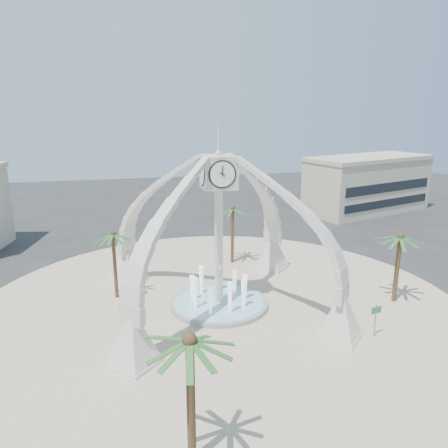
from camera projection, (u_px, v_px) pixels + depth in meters
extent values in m
plane|color=#282828|center=(219.00, 306.00, 35.81)|extent=(140.00, 140.00, 0.00)
cylinder|color=beige|center=(219.00, 306.00, 35.80)|extent=(40.00, 40.00, 0.06)
cube|color=silver|center=(219.00, 249.00, 34.54)|extent=(0.55, 0.55, 9.80)
cube|color=silver|center=(219.00, 172.00, 32.96)|extent=(2.50, 2.50, 2.50)
cone|color=silver|center=(218.00, 128.00, 32.12)|extent=(0.20, 0.20, 4.00)
cylinder|color=white|center=(222.00, 174.00, 31.75)|extent=(1.84, 0.04, 1.84)
pyramid|color=silver|center=(272.00, 254.00, 43.62)|extent=(3.80, 3.80, 3.20)
pyramid|color=silver|center=(128.00, 265.00, 40.46)|extent=(3.80, 3.80, 3.20)
pyramid|color=silver|center=(133.00, 342.00, 27.17)|extent=(3.80, 3.80, 3.20)
pyramid|color=silver|center=(340.00, 318.00, 30.33)|extent=(3.80, 3.80, 3.20)
cylinder|color=#97979A|center=(219.00, 304.00, 35.76)|extent=(8.00, 8.00, 0.40)
cylinder|color=#95C6DF|center=(219.00, 301.00, 35.70)|extent=(7.40, 7.40, 0.04)
cone|color=white|center=(219.00, 283.00, 35.29)|extent=(0.60, 0.60, 3.20)
cube|color=#BCB293|center=(367.00, 186.00, 67.80)|extent=(21.49, 13.79, 8.00)
cube|color=#BCB293|center=(370.00, 158.00, 66.69)|extent=(21.87, 14.17, 0.60)
cylinder|color=brown|center=(397.00, 269.00, 35.93)|extent=(0.38, 0.38, 5.81)
cylinder|color=brown|center=(115.00, 265.00, 36.64)|extent=(0.31, 0.31, 5.85)
cylinder|color=brown|center=(232.00, 235.00, 45.03)|extent=(0.35, 0.35, 6.00)
cylinder|color=brown|center=(191.00, 403.00, 19.15)|extent=(0.40, 0.40, 6.39)
cylinder|color=slate|center=(375.00, 321.00, 30.64)|extent=(0.08, 0.08, 2.48)
cube|color=#1C7152|center=(376.00, 310.00, 30.43)|extent=(0.84, 0.19, 0.50)
cube|color=white|center=(376.00, 310.00, 30.43)|extent=(0.90, 0.18, 0.57)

